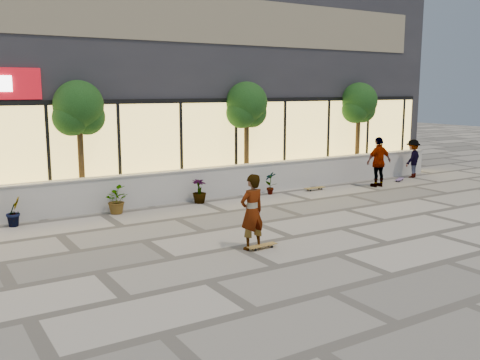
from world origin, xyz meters
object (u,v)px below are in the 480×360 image
skater_right_near (379,162)px  tree_mideast (247,108)px  skater_center (252,212)px  skateboard_right_near (315,188)px  skateboard_right_far (400,179)px  tree_midwest (79,111)px  skater_right_far (413,159)px  skateboard_center (262,246)px  tree_east (359,105)px

skater_right_near → tree_mideast: bearing=-21.6°
skater_center → skateboard_right_near: skater_center is taller
skateboard_right_far → skateboard_right_near: bearing=148.9°
tree_midwest → skater_center: 7.03m
skater_right_near → skateboard_right_far: size_ratio=2.59×
skater_right_near → skateboard_right_far: bearing=-161.0°
tree_midwest → skateboard_right_near: (8.00, -1.50, -2.90)m
tree_mideast → skateboard_right_far: bearing=-15.8°
skater_right_far → skateboard_right_far: size_ratio=2.18×
tree_mideast → skateboard_right_far: size_ratio=5.38×
tree_midwest → skateboard_right_near: tree_midwest is taller
skateboard_right_near → skateboard_right_far: 4.18m
skateboard_right_near → tree_midwest: bearing=169.1°
skateboard_center → skateboard_right_near: skateboard_right_near is taller
tree_mideast → skater_center: (-3.89, -6.36, -2.11)m
tree_mideast → skater_center: 7.75m
skater_center → skater_right_near: (8.39, 4.17, 0.07)m
skateboard_right_near → skater_right_far: bearing=0.8°
skater_right_near → skater_right_far: skater_right_near is taller
tree_midwest → skateboard_center: bearing=-70.4°
tree_midwest → skateboard_right_near: size_ratio=4.60×
skateboard_center → skateboard_right_far: bearing=22.7°
tree_mideast → skater_right_far: tree_mideast is taller
skater_right_far → skateboard_right_near: 5.34m
tree_midwest → skateboard_right_far: 12.64m
tree_midwest → skater_center: tree_midwest is taller
tree_mideast → skater_right_far: (7.30, -1.40, -2.19)m
tree_midwest → skater_right_near: tree_midwest is taller
skater_right_far → skateboard_right_far: skater_right_far is taller
skater_center → skateboard_right_far: bearing=-161.7°
tree_east → skater_right_far: (1.80, -1.40, -2.19)m
tree_midwest → skateboard_center: 7.47m
tree_east → skateboard_right_far: size_ratio=5.38×
tree_mideast → skateboard_right_far: (6.18, -1.75, -2.91)m
tree_east → skater_right_far: tree_east is taller
skateboard_right_near → skateboard_right_far: size_ratio=1.17×
tree_midwest → skateboard_right_far: size_ratio=5.38×
skater_right_far → skateboard_right_near: size_ratio=1.87×
skateboard_right_far → skateboard_center: bearing=178.0°
skater_right_far → tree_mideast: bearing=-29.8°
tree_mideast → skater_right_near: bearing=-26.0°
tree_east → skater_right_far: size_ratio=2.46×
skater_center → skater_right_far: 12.25m
skateboard_right_far → skater_right_far: bearing=-10.2°
skater_right_near → tree_east: bearing=-110.2°
skateboard_center → skater_right_far: bearing=21.9°
skater_right_near → skateboard_right_near: (-2.50, 0.69, -0.86)m
skateboard_right_far → tree_east: bearing=83.4°
skateboard_right_far → tree_mideast: bearing=136.5°
tree_east → skateboard_right_near: 4.78m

